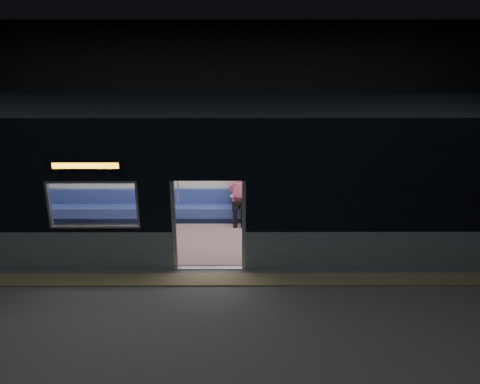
{
  "coord_description": "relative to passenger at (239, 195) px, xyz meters",
  "views": [
    {
      "loc": [
        0.63,
        -8.77,
        5.45
      ],
      "look_at": [
        0.66,
        2.3,
        1.32
      ],
      "focal_mm": 38.0,
      "sensor_mm": 36.0,
      "label": 1
    }
  ],
  "objects": [
    {
      "name": "station_floor",
      "position": [
        -0.64,
        -3.55,
        -0.78
      ],
      "size": [
        24.0,
        14.0,
        0.01
      ],
      "primitive_type": "cube",
      "color": "#47494C",
      "rests_on": "ground"
    },
    {
      "name": "passenger",
      "position": [
        0.0,
        0.0,
        0.0
      ],
      "size": [
        0.4,
        0.66,
        1.32
      ],
      "rotation": [
        0.0,
        0.0,
        -0.12
      ],
      "color": "black",
      "rests_on": "metro_car"
    },
    {
      "name": "tactile_strip",
      "position": [
        -0.64,
        -3.0,
        -0.76
      ],
      "size": [
        22.8,
        0.5,
        0.03
      ],
      "primitive_type": "cube",
      "color": "#8C7F59",
      "rests_on": "station_floor"
    },
    {
      "name": "handbag",
      "position": [
        0.03,
        -0.21,
        -0.11
      ],
      "size": [
        0.32,
        0.29,
        0.13
      ],
      "primitive_type": "cube",
      "rotation": [
        0.0,
        0.0,
        0.28
      ],
      "color": "black",
      "rests_on": "passenger"
    },
    {
      "name": "transit_map",
      "position": [
        0.17,
        0.31,
        0.68
      ],
      "size": [
        0.96,
        0.03,
        0.62
      ],
      "primitive_type": "cube",
      "color": "white",
      "rests_on": "metro_car"
    },
    {
      "name": "station_envelope",
      "position": [
        -0.64,
        -3.55,
        2.89
      ],
      "size": [
        24.0,
        14.0,
        5.0
      ],
      "color": "black",
      "rests_on": "station_floor"
    },
    {
      "name": "metro_car",
      "position": [
        -0.64,
        -1.0,
        1.07
      ],
      "size": [
        18.0,
        3.04,
        3.35
      ],
      "color": "#85989E",
      "rests_on": "station_floor"
    }
  ]
}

